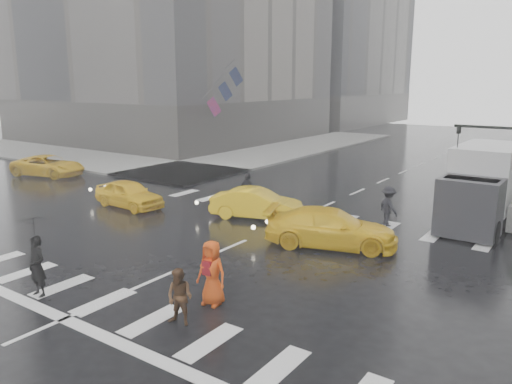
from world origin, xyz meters
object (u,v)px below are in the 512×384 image
Objects in this scene: box_truck at (483,184)px; pedestrian_orange at (212,273)px; taxi_mid at (256,204)px; taxi_front at (129,194)px; pedestrian_brown at (180,297)px.

pedestrian_orange is at bearing -108.33° from box_truck.
box_truck reaches higher than taxi_mid.
taxi_mid is at bearing -150.10° from box_truck.
box_truck is (4.52, 13.17, 0.90)m from pedestrian_orange.
pedestrian_orange is 12.42m from taxi_front.
pedestrian_orange is 0.47× the size of taxi_front.
pedestrian_brown is 0.38× the size of taxi_front.
pedestrian_brown is 10.61m from taxi_mid.
taxi_mid is (-4.21, 8.27, -0.25)m from pedestrian_orange.
box_truck reaches higher than pedestrian_orange.
taxi_mid is at bearing 112.33° from pedestrian_orange.
taxi_mid is at bearing 102.69° from pedestrian_brown.
taxi_mid reaches higher than taxi_front.
taxi_front is 0.95× the size of taxi_mid.
taxi_front is 0.62× the size of box_truck.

